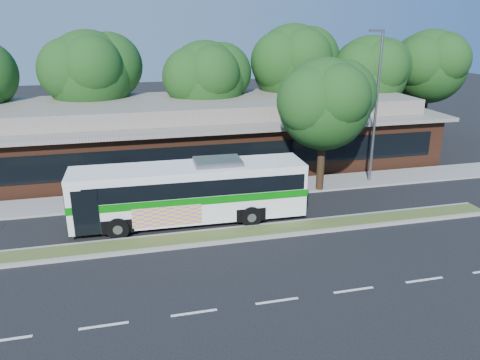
{
  "coord_description": "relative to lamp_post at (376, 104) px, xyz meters",
  "views": [
    {
      "loc": [
        -4.75,
        -18.72,
        9.55
      ],
      "look_at": [
        0.52,
        2.68,
        2.0
      ],
      "focal_mm": 35.0,
      "sensor_mm": 36.0,
      "label": 1
    }
  ],
  "objects": [
    {
      "name": "tree_bg_f",
      "position": [
        10.87,
        10.14,
        1.16
      ],
      "size": [
        6.69,
        6.0,
        8.92
      ],
      "color": "black",
      "rests_on": "ground"
    },
    {
      "name": "tree_bg_e",
      "position": [
        4.85,
        9.14,
        0.84
      ],
      "size": [
        6.47,
        5.8,
        8.5
      ],
      "color": "black",
      "rests_on": "ground"
    },
    {
      "name": "sidewalk",
      "position": [
        -9.56,
        0.4,
        -4.84
      ],
      "size": [
        44.0,
        2.6,
        0.12
      ],
      "primitive_type": "cube",
      "color": "gray",
      "rests_on": "ground"
    },
    {
      "name": "plaza_building",
      "position": [
        -9.56,
        6.99,
        -2.77
      ],
      "size": [
        33.2,
        11.2,
        4.45
      ],
      "color": "#4E2818",
      "rests_on": "ground"
    },
    {
      "name": "transit_bus",
      "position": [
        -11.53,
        -3.33,
        -3.13
      ],
      "size": [
        11.4,
        2.85,
        3.18
      ],
      "rotation": [
        0.0,
        0.0,
        -0.02
      ],
      "color": "white",
      "rests_on": "ground"
    },
    {
      "name": "ground",
      "position": [
        -9.56,
        -6.0,
        -4.9
      ],
      "size": [
        120.0,
        120.0,
        0.0
      ],
      "primitive_type": "plane",
      "color": "black",
      "rests_on": "ground"
    },
    {
      "name": "lamp_post",
      "position": [
        0.0,
        0.0,
        0.0
      ],
      "size": [
        0.93,
        0.18,
        9.07
      ],
      "color": "slate",
      "rests_on": "ground"
    },
    {
      "name": "median_strip",
      "position": [
        -9.56,
        -5.4,
        -4.83
      ],
      "size": [
        26.0,
        1.1,
        0.15
      ],
      "primitive_type": "cube",
      "color": "#435223",
      "rests_on": "ground"
    },
    {
      "name": "tree_bg_c",
      "position": [
        -8.16,
        9.13,
        0.69
      ],
      "size": [
        6.24,
        5.6,
        8.26
      ],
      "color": "black",
      "rests_on": "ground"
    },
    {
      "name": "tree_bg_b",
      "position": [
        -16.13,
        10.14,
        1.24
      ],
      "size": [
        6.69,
        6.0,
        9.0
      ],
      "color": "black",
      "rests_on": "ground"
    },
    {
      "name": "tree_bg_d",
      "position": [
        -1.12,
        10.15,
        1.52
      ],
      "size": [
        6.91,
        6.2,
        9.37
      ],
      "color": "black",
      "rests_on": "ground"
    },
    {
      "name": "sidewalk_tree",
      "position": [
        -3.19,
        -0.54,
        0.35
      ],
      "size": [
        5.71,
        5.12,
        7.7
      ],
      "color": "black",
      "rests_on": "ground"
    }
  ]
}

